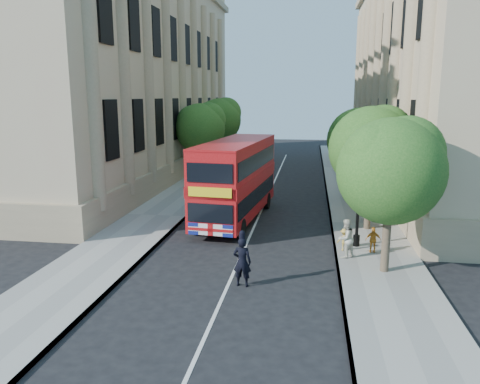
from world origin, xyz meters
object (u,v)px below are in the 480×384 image
at_px(double_decker_bus, 236,178).
at_px(woman_pedestrian, 346,238).
at_px(lamp_post, 359,194).
at_px(police_constable, 242,262).
at_px(box_van, 230,185).

distance_m(double_decker_bus, woman_pedestrian, 8.10).
xyz_separation_m(lamp_post, police_constable, (-4.49, -5.00, -1.60)).
relative_size(police_constable, woman_pedestrian, 1.11).
height_order(box_van, police_constable, box_van).
bearing_deg(woman_pedestrian, lamp_post, -154.25).
height_order(double_decker_bus, police_constable, double_decker_bus).
height_order(lamp_post, woman_pedestrian, lamp_post).
relative_size(double_decker_bus, box_van, 1.97).
relative_size(lamp_post, double_decker_bus, 0.54).
relative_size(double_decker_bus, woman_pedestrian, 5.78).
bearing_deg(box_van, double_decker_bus, -76.62).
bearing_deg(woman_pedestrian, box_van, -98.47).
distance_m(box_van, police_constable, 12.72).
distance_m(double_decker_bus, police_constable, 9.37).
xyz_separation_m(double_decker_bus, box_van, (-0.93, 3.35, -1.05)).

